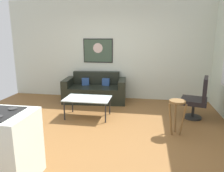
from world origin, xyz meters
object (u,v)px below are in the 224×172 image
at_px(coffee_table, 88,100).
at_px(armchair, 198,98).
at_px(wall_painting, 98,51).
at_px(couch, 95,91).
at_px(bar_stool, 177,109).

xyz_separation_m(coffee_table, armchair, (2.39, 0.30, 0.05)).
bearing_deg(armchair, wall_painting, 151.85).
xyz_separation_m(armchair, wall_painting, (-2.52, 1.35, 0.91)).
height_order(couch, bar_stool, couch).
bearing_deg(couch, coffee_table, -83.81).
bearing_deg(bar_stool, coffee_table, 162.86).
distance_m(couch, bar_stool, 2.69).
height_order(coffee_table, bar_stool, bar_stool).
distance_m(couch, armchair, 2.70).
bearing_deg(armchair, couch, 159.64).
relative_size(couch, wall_painting, 2.04).
relative_size(coffee_table, armchair, 1.07).
bearing_deg(couch, armchair, -20.36).
bearing_deg(bar_stool, armchair, 58.02).
distance_m(couch, wall_painting, 1.17).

